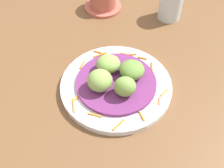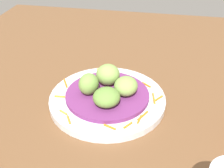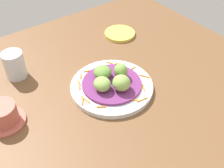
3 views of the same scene
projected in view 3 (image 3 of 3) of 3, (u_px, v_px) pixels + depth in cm
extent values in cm
cube|color=brown|center=(117.00, 105.00, 80.84)|extent=(110.00, 110.00, 2.00)
cylinder|color=silver|center=(112.00, 87.00, 84.30)|extent=(25.21, 25.21, 1.58)
cylinder|color=#702D6B|center=(112.00, 84.00, 83.49)|extent=(18.10, 18.10, 0.85)
cylinder|color=orange|center=(144.00, 88.00, 82.53)|extent=(2.70, 2.01, 0.40)
cylinder|color=orange|center=(142.00, 100.00, 78.69)|extent=(0.89, 3.69, 0.40)
cylinder|color=orange|center=(83.00, 101.00, 78.24)|extent=(2.46, 1.98, 0.40)
cylinder|color=orange|center=(132.00, 69.00, 89.19)|extent=(0.60, 3.33, 0.40)
cylinder|color=orange|center=(85.00, 100.00, 78.74)|extent=(3.64, 1.00, 0.40)
cylinder|color=orange|center=(109.00, 63.00, 91.70)|extent=(2.25, 1.54, 0.40)
cylinder|color=orange|center=(100.00, 106.00, 76.83)|extent=(1.92, 2.30, 0.40)
cylinder|color=orange|center=(79.00, 83.00, 84.19)|extent=(2.39, 0.84, 0.40)
cylinder|color=orange|center=(87.00, 71.00, 88.31)|extent=(1.22, 2.53, 0.40)
cylinder|color=orange|center=(117.00, 64.00, 91.31)|extent=(1.29, 1.96, 0.40)
cylinder|color=orange|center=(144.00, 76.00, 86.49)|extent=(3.15, 2.03, 0.40)
cylinder|color=orange|center=(136.00, 100.00, 78.53)|extent=(2.07, 2.00, 0.40)
cylinder|color=orange|center=(81.00, 77.00, 86.31)|extent=(2.03, 1.59, 0.40)
cylinder|color=orange|center=(79.00, 85.00, 83.21)|extent=(3.03, 1.95, 0.40)
ellipsoid|color=olive|center=(103.00, 72.00, 84.06)|extent=(7.56, 7.53, 3.61)
ellipsoid|color=#84A851|center=(102.00, 84.00, 79.82)|extent=(6.31, 5.89, 3.86)
ellipsoid|color=#84A851|center=(121.00, 83.00, 79.60)|extent=(6.08, 6.00, 4.63)
ellipsoid|color=#759E47|center=(121.00, 71.00, 83.75)|extent=(5.62, 5.24, 4.65)
cylinder|color=#E0CC4C|center=(120.00, 34.00, 107.56)|extent=(11.81, 11.81, 1.14)
cylinder|color=#B75B4C|center=(5.00, 121.00, 74.49)|extent=(11.07, 11.07, 0.80)
cylinder|color=#B75B4C|center=(2.00, 114.00, 72.43)|extent=(7.85, 7.85, 5.36)
cylinder|color=silver|center=(14.00, 65.00, 86.46)|extent=(6.55, 6.55, 8.85)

